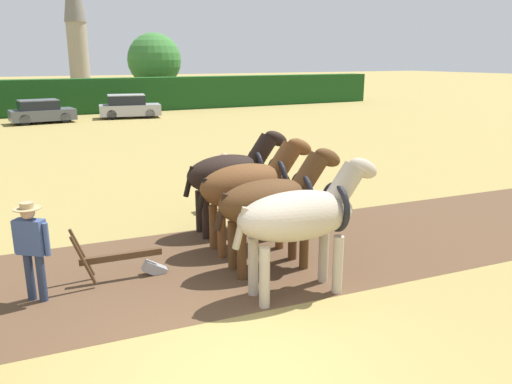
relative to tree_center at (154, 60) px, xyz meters
The scene contains 14 objects.
ground_plane 39.39m from the tree_center, 104.79° to the right, with size 240.00×240.00×0.00m, color #998447.
plowed_furrow_strip 36.63m from the tree_center, 110.34° to the right, with size 30.12×4.27×0.01m, color brown.
hedgerow 11.09m from the tree_center, 157.95° to the right, with size 57.61×1.79×2.53m, color #194719.
tree_center is the anchor object (origin of this frame).
church_spire 34.54m from the tree_center, 91.86° to the left, with size 3.04×3.04×19.72m.
draft_horse_lead_left 37.31m from the tree_center, 102.74° to the right, with size 2.77×1.08×2.40m.
draft_horse_lead_right 36.16m from the tree_center, 102.98° to the right, with size 2.68×1.09×2.38m.
draft_horse_trail_left 35.01m from the tree_center, 103.25° to the right, with size 2.69×1.17×2.41m.
draft_horse_trail_right 33.85m from the tree_center, 103.53° to the right, with size 2.63×1.11×2.42m.
plow 36.14m from the tree_center, 107.35° to the right, with size 1.73×0.49×1.13m.
farmer_at_plow 36.75m from the tree_center, 109.67° to the right, with size 0.54×0.47×1.73m.
farmer_beside_team 32.17m from the tree_center, 103.32° to the right, with size 0.40×0.57×1.57m.
parked_car_center_left 13.65m from the tree_center, 138.90° to the right, with size 3.96×2.15×1.46m.
parked_car_center 10.03m from the tree_center, 117.61° to the right, with size 4.29×2.44×1.59m.
Camera 1 is at (-2.59, -5.15, 3.98)m, focal length 35.00 mm.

